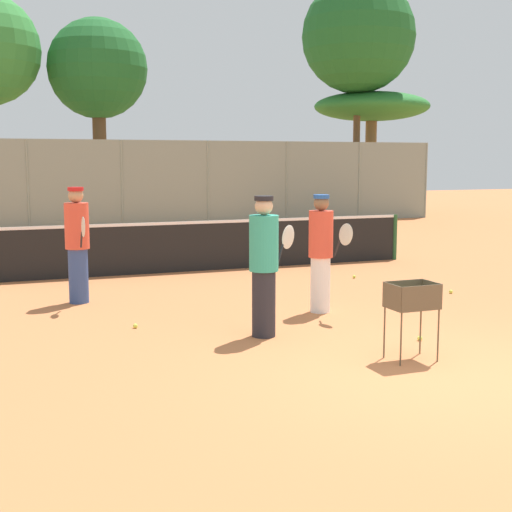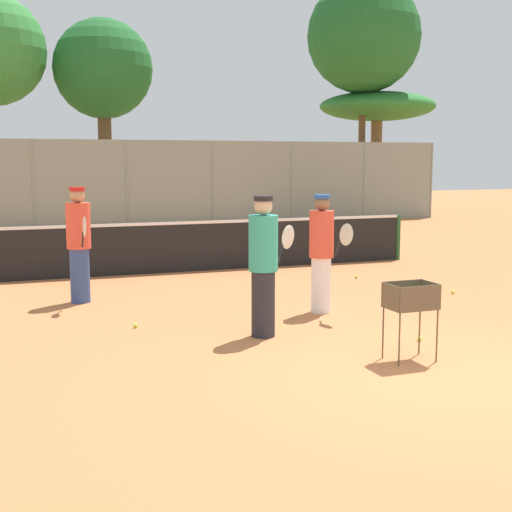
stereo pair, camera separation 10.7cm
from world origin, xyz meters
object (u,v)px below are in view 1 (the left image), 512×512
at_px(tennis_net, 214,244).
at_px(player_white_outfit, 264,264).
at_px(player_red_cap, 77,243).
at_px(player_yellow_shirt, 321,252).
at_px(ball_cart, 412,302).
at_px(parked_car, 111,202).

relative_size(tennis_net, player_white_outfit, 4.83).
relative_size(player_red_cap, player_yellow_shirt, 1.05).
distance_m(ball_cart, parked_car, 22.10).
relative_size(player_white_outfit, parked_car, 0.45).
height_order(player_white_outfit, player_red_cap, player_red_cap).
distance_m(player_white_outfit, ball_cart, 2.09).
xyz_separation_m(player_white_outfit, ball_cart, (1.20, -1.69, -0.28)).
height_order(player_red_cap, player_yellow_shirt, player_red_cap).
bearing_deg(tennis_net, parked_car, 88.48).
distance_m(player_red_cap, parked_car, 17.56).
bearing_deg(ball_cart, tennis_net, 90.17).
height_order(tennis_net, player_yellow_shirt, player_yellow_shirt).
height_order(tennis_net, player_white_outfit, player_white_outfit).
bearing_deg(parked_car, player_white_outfit, -94.38).
height_order(player_yellow_shirt, parked_car, player_yellow_shirt).
relative_size(tennis_net, player_red_cap, 4.76).
bearing_deg(player_white_outfit, player_yellow_shirt, 7.16).
relative_size(player_white_outfit, player_red_cap, 0.98).
distance_m(player_red_cap, ball_cart, 5.87).
height_order(player_red_cap, ball_cart, player_red_cap).
bearing_deg(tennis_net, player_white_outfit, -101.52).
xyz_separation_m(player_yellow_shirt, parked_car, (0.17, 19.30, -0.29)).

